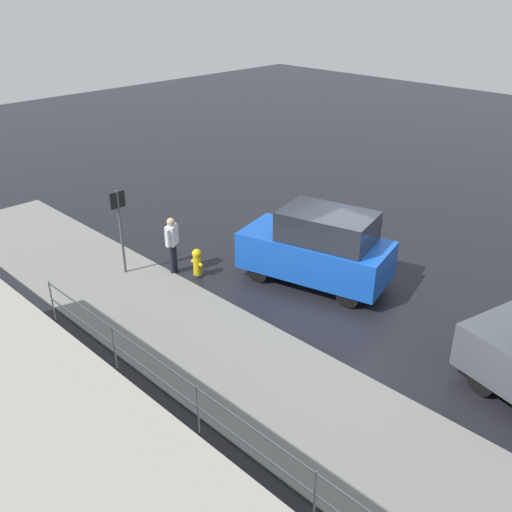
# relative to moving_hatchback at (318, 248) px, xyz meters

# --- Properties ---
(ground_plane) EXTENTS (60.00, 60.00, 0.00)m
(ground_plane) POSITION_rel_moving_hatchback_xyz_m (-0.86, -0.20, -1.03)
(ground_plane) COLOR black
(kerb_strip) EXTENTS (24.00, 3.20, 0.04)m
(kerb_strip) POSITION_rel_moving_hatchback_xyz_m (-0.86, 4.00, -1.01)
(kerb_strip) COLOR slate
(kerb_strip) RESTS_ON ground
(moving_hatchback) EXTENTS (4.20, 2.60, 2.06)m
(moving_hatchback) POSITION_rel_moving_hatchback_xyz_m (0.00, 0.00, 0.00)
(moving_hatchback) COLOR blue
(moving_hatchback) RESTS_ON ground
(fire_hydrant) EXTENTS (0.42, 0.31, 0.80)m
(fire_hydrant) POSITION_rel_moving_hatchback_xyz_m (2.54, 2.00, -0.63)
(fire_hydrant) COLOR gold
(fire_hydrant) RESTS_ON ground
(pedestrian) EXTENTS (0.38, 0.52, 1.62)m
(pedestrian) POSITION_rel_moving_hatchback_xyz_m (3.16, 2.33, -0.07)
(pedestrian) COLOR silver
(pedestrian) RESTS_ON ground
(metal_railing) EXTENTS (10.67, 0.04, 1.05)m
(metal_railing) POSITION_rel_moving_hatchback_xyz_m (-2.07, 5.83, -0.29)
(metal_railing) COLOR #B7BABF
(metal_railing) RESTS_ON ground
(sign_post) EXTENTS (0.07, 0.44, 2.40)m
(sign_post) POSITION_rel_moving_hatchback_xyz_m (4.07, 3.31, 0.55)
(sign_post) COLOR #4C4C51
(sign_post) RESTS_ON ground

